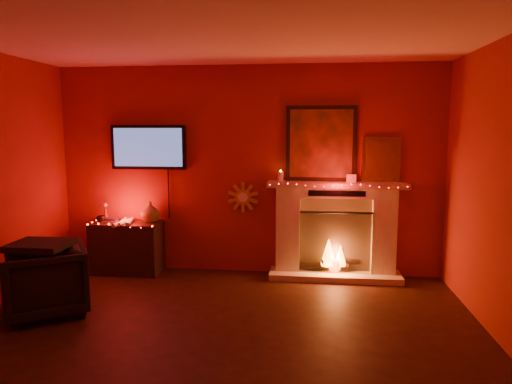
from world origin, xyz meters
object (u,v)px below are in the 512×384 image
sunburst_clock (243,197)px  armchair (45,280)px  console_table (128,244)px  tv (149,147)px  fireplace (335,221)px

sunburst_clock → armchair: 2.52m
console_table → armchair: (-0.31, -1.42, -0.02)m
console_table → armchair: bearing=-102.2°
sunburst_clock → console_table: sunburst_clock is taller
tv → sunburst_clock: bearing=1.2°
tv → armchair: size_ratio=1.59×
tv → fireplace: bearing=-1.5°
sunburst_clock → armchair: (-1.81, -1.64, -0.65)m
sunburst_clock → tv: bearing=-178.8°
sunburst_clock → fireplace: bearing=-4.4°
tv → console_table: tv is taller
armchair → fireplace: bearing=84.9°
fireplace → sunburst_clock: fireplace is taller
fireplace → tv: size_ratio=1.76×
fireplace → console_table: fireplace is taller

